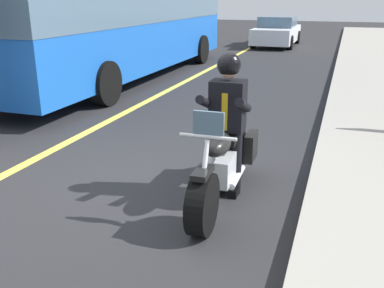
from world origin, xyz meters
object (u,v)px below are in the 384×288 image
Objects in this scene: bus_near at (123,13)px; rider_main at (227,113)px; motorcycle_main at (223,164)px; car_dark at (277,31)px.

rider_main is at bearing 36.16° from bus_near.
car_dark is (-17.29, -2.04, 0.24)m from motorcycle_main.
rider_main is 17.22m from car_dark.
bus_near is (-6.73, -4.92, 0.84)m from rider_main.
car_dark is at bearing 164.44° from bus_near.
car_dark is at bearing -173.23° from rider_main.
rider_main is 8.37m from bus_near.
bus_near is 2.40× the size of car_dark.
bus_near is at bearing -143.84° from rider_main.
car_dark is at bearing -173.28° from motorcycle_main.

